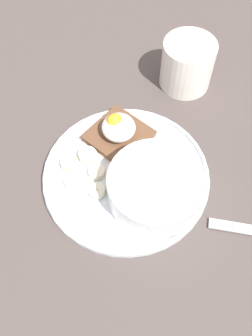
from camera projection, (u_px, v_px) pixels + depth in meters
The scene contains 11 objects.
ground_plane at pixel (126, 180), 62.25cm from camera, with size 120.00×120.00×2.00cm, color #4C413E.
plate at pixel (126, 175), 60.72cm from camera, with size 27.04×27.04×1.60cm.
oatmeal_bowl at pixel (155, 188), 56.08cm from camera, with size 14.53×14.53×5.61cm.
toast_slice at pixel (119, 136), 63.60cm from camera, with size 11.10×11.10×1.37cm.
poached_egg at pixel (118, 127), 61.50cm from camera, with size 5.70×5.60×4.14cm.
banana_slice_front at pixel (69, 163), 60.89cm from camera, with size 4.17×4.20×1.46cm.
banana_slice_left at pixel (97, 172), 60.14cm from camera, with size 3.73×3.69×1.24cm.
banana_slice_back at pixel (75, 183), 59.21cm from camera, with size 4.37×4.37×0.96cm.
banana_slice_right at pixel (97, 191), 58.35cm from camera, with size 3.79×3.79×1.37cm.
banana_slice_inner at pixel (88, 155), 61.65cm from camera, with size 3.89×3.79×1.60cm.
coffee_mug at pixel (187, 64), 68.46cm from camera, with size 9.57×9.57×9.14cm.
Camera 1 is at (24.55, -18.15, 55.29)cm, focal length 40.00 mm.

